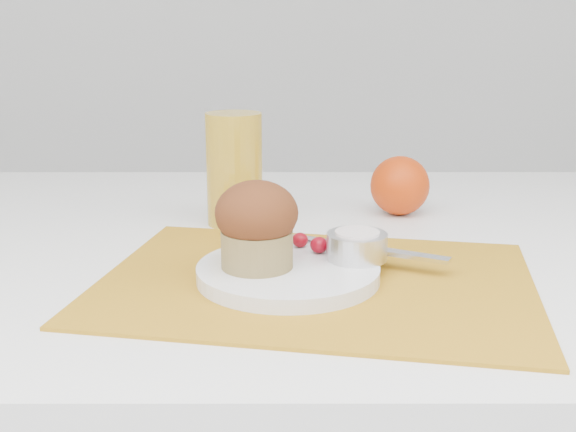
{
  "coord_description": "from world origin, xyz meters",
  "views": [
    {
      "loc": [
        0.02,
        -0.81,
        1.01
      ],
      "look_at": [
        0.02,
        -0.03,
        0.8
      ],
      "focal_mm": 45.0,
      "sensor_mm": 36.0,
      "label": 1
    }
  ],
  "objects_px": {
    "orange": "(400,186)",
    "plate": "(288,272)",
    "muffin": "(257,224)",
    "juice_glass": "(234,169)"
  },
  "relations": [
    {
      "from": "plate",
      "to": "orange",
      "type": "bearing_deg",
      "value": 60.3
    },
    {
      "from": "orange",
      "to": "plate",
      "type": "bearing_deg",
      "value": -119.7
    },
    {
      "from": "plate",
      "to": "juice_glass",
      "type": "bearing_deg",
      "value": 107.27
    },
    {
      "from": "juice_glass",
      "to": "orange",
      "type": "bearing_deg",
      "value": 11.52
    },
    {
      "from": "orange",
      "to": "juice_glass",
      "type": "bearing_deg",
      "value": -168.48
    },
    {
      "from": "muffin",
      "to": "orange",
      "type": "bearing_deg",
      "value": 55.87
    },
    {
      "from": "plate",
      "to": "orange",
      "type": "height_order",
      "value": "orange"
    },
    {
      "from": "orange",
      "to": "muffin",
      "type": "relative_size",
      "value": 0.91
    },
    {
      "from": "orange",
      "to": "muffin",
      "type": "bearing_deg",
      "value": -124.13
    },
    {
      "from": "orange",
      "to": "muffin",
      "type": "distance_m",
      "value": 0.33
    }
  ]
}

